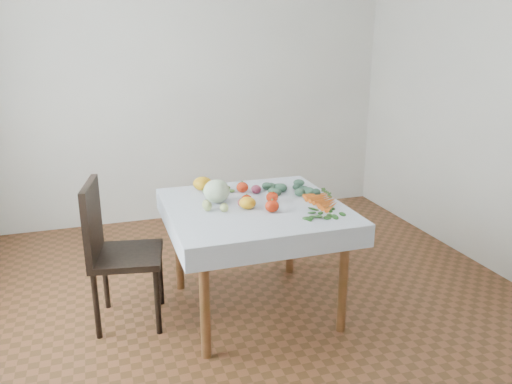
% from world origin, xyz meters
% --- Properties ---
extents(ground, '(4.00, 4.00, 0.00)m').
position_xyz_m(ground, '(0.00, 0.00, 0.00)').
color(ground, brown).
extents(back_wall, '(4.00, 0.04, 2.70)m').
position_xyz_m(back_wall, '(0.00, 2.00, 1.35)').
color(back_wall, silver).
rests_on(back_wall, ground).
extents(table, '(1.00, 1.00, 0.75)m').
position_xyz_m(table, '(0.00, 0.00, 0.65)').
color(table, brown).
rests_on(table, ground).
extents(tablecloth, '(1.12, 1.12, 0.01)m').
position_xyz_m(tablecloth, '(0.00, 0.00, 0.75)').
color(tablecloth, silver).
rests_on(tablecloth, table).
extents(chair, '(0.50, 0.50, 0.96)m').
position_xyz_m(chair, '(-0.91, 0.12, 0.55)').
color(chair, black).
rests_on(chair, ground).
extents(cabbage, '(0.21, 0.21, 0.16)m').
position_xyz_m(cabbage, '(-0.22, 0.13, 0.83)').
color(cabbage, '#B6C5A5').
rests_on(cabbage, tablecloth).
extents(tomato_a, '(0.09, 0.09, 0.07)m').
position_xyz_m(tomato_a, '(0.13, 0.01, 0.79)').
color(tomato_a, red).
rests_on(tomato_a, tablecloth).
extents(tomato_b, '(0.11, 0.11, 0.07)m').
position_xyz_m(tomato_b, '(0.01, 0.29, 0.79)').
color(tomato_b, red).
rests_on(tomato_b, tablecloth).
extents(tomato_c, '(0.11, 0.11, 0.08)m').
position_xyz_m(tomato_c, '(0.06, -0.16, 0.79)').
color(tomato_c, red).
rests_on(tomato_c, tablecloth).
extents(tomato_d, '(0.09, 0.09, 0.06)m').
position_xyz_m(tomato_d, '(-0.04, 0.03, 0.79)').
color(tomato_d, red).
rests_on(tomato_d, tablecloth).
extents(heirloom_back, '(0.16, 0.16, 0.10)m').
position_xyz_m(heirloom_back, '(-0.25, 0.43, 0.80)').
color(heirloom_back, gold).
rests_on(heirloom_back, tablecloth).
extents(heirloom_front, '(0.13, 0.13, 0.08)m').
position_xyz_m(heirloom_front, '(-0.06, -0.05, 0.79)').
color(heirloom_front, gold).
rests_on(heirloom_front, tablecloth).
extents(onion_a, '(0.09, 0.09, 0.06)m').
position_xyz_m(onion_a, '(0.09, 0.23, 0.79)').
color(onion_a, maroon).
rests_on(onion_a, tablecloth).
extents(onion_b, '(0.09, 0.09, 0.06)m').
position_xyz_m(onion_b, '(-0.08, -0.02, 0.79)').
color(onion_b, maroon).
rests_on(onion_b, tablecloth).
extents(tomatillo_cluster, '(0.11, 0.14, 0.05)m').
position_xyz_m(tomatillo_cluster, '(-0.23, -0.02, 0.78)').
color(tomatillo_cluster, '#BDC773').
rests_on(tomatillo_cluster, tablecloth).
extents(carrot_bunch, '(0.20, 0.36, 0.03)m').
position_xyz_m(carrot_bunch, '(0.45, -0.09, 0.77)').
color(carrot_bunch, '#CC6416').
rests_on(carrot_bunch, tablecloth).
extents(kale_bunch, '(0.35, 0.29, 0.05)m').
position_xyz_m(kale_bunch, '(0.34, 0.17, 0.78)').
color(kale_bunch, '#3A6048').
rests_on(kale_bunch, tablecloth).
extents(basil_bunch, '(0.27, 0.20, 0.01)m').
position_xyz_m(basil_bunch, '(0.34, -0.31, 0.76)').
color(basil_bunch, '#1C4C17').
rests_on(basil_bunch, tablecloth).
extents(dill_bunch, '(0.21, 0.17, 0.02)m').
position_xyz_m(dill_bunch, '(-0.15, 0.38, 0.77)').
color(dill_bunch, '#4B7C39').
rests_on(dill_bunch, tablecloth).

